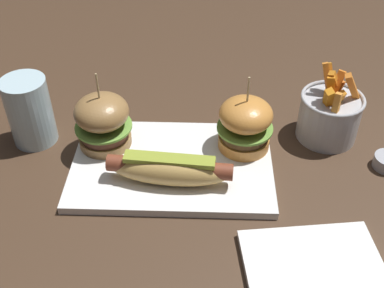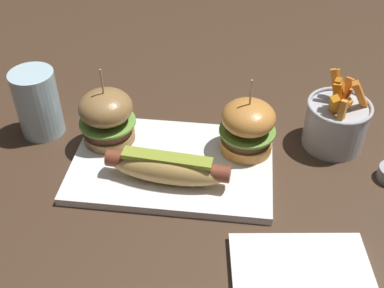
{
  "view_description": "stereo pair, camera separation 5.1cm",
  "coord_description": "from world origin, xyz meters",
  "px_view_note": "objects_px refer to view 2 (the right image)",
  "views": [
    {
      "loc": [
        0.05,
        -0.59,
        0.55
      ],
      "look_at": [
        0.03,
        0.0,
        0.05
      ],
      "focal_mm": 45.31,
      "sensor_mm": 36.0,
      "label": 1
    },
    {
      "loc": [
        0.1,
        -0.59,
        0.55
      ],
      "look_at": [
        0.03,
        0.0,
        0.05
      ],
      "focal_mm": 45.31,
      "sensor_mm": 36.0,
      "label": 2
    }
  ],
  "objects_px": {
    "slider_right": "(248,127)",
    "slider_left": "(107,116)",
    "water_glass": "(38,103)",
    "hot_dog": "(171,168)",
    "fries_bucket": "(336,122)",
    "platter_main": "(172,164)"
  },
  "relations": [
    {
      "from": "slider_right",
      "to": "slider_left",
      "type": "bearing_deg",
      "value": -179.83
    },
    {
      "from": "slider_left",
      "to": "water_glass",
      "type": "distance_m",
      "value": 0.13
    },
    {
      "from": "hot_dog",
      "to": "slider_left",
      "type": "height_order",
      "value": "slider_left"
    },
    {
      "from": "slider_left",
      "to": "slider_right",
      "type": "relative_size",
      "value": 1.01
    },
    {
      "from": "slider_left",
      "to": "fries_bucket",
      "type": "height_order",
      "value": "slider_left"
    },
    {
      "from": "slider_left",
      "to": "slider_right",
      "type": "distance_m",
      "value": 0.24
    },
    {
      "from": "hot_dog",
      "to": "slider_left",
      "type": "xyz_separation_m",
      "value": [
        -0.12,
        0.09,
        0.02
      ]
    },
    {
      "from": "fries_bucket",
      "to": "water_glass",
      "type": "height_order",
      "value": "fries_bucket"
    },
    {
      "from": "platter_main",
      "to": "water_glass",
      "type": "distance_m",
      "value": 0.26
    },
    {
      "from": "platter_main",
      "to": "fries_bucket",
      "type": "xyz_separation_m",
      "value": [
        0.27,
        0.1,
        0.04
      ]
    },
    {
      "from": "slider_left",
      "to": "water_glass",
      "type": "relative_size",
      "value": 1.14
    },
    {
      "from": "slider_right",
      "to": "water_glass",
      "type": "height_order",
      "value": "slider_right"
    },
    {
      "from": "hot_dog",
      "to": "slider_right",
      "type": "distance_m",
      "value": 0.15
    },
    {
      "from": "hot_dog",
      "to": "fries_bucket",
      "type": "height_order",
      "value": "fries_bucket"
    },
    {
      "from": "slider_right",
      "to": "fries_bucket",
      "type": "height_order",
      "value": "slider_right"
    },
    {
      "from": "water_glass",
      "to": "fries_bucket",
      "type": "bearing_deg",
      "value": 2.93
    },
    {
      "from": "slider_left",
      "to": "fries_bucket",
      "type": "distance_m",
      "value": 0.39
    },
    {
      "from": "water_glass",
      "to": "platter_main",
      "type": "bearing_deg",
      "value": -15.73
    },
    {
      "from": "slider_right",
      "to": "platter_main",
      "type": "bearing_deg",
      "value": -158.76
    },
    {
      "from": "hot_dog",
      "to": "slider_right",
      "type": "bearing_deg",
      "value": 38.55
    },
    {
      "from": "slider_right",
      "to": "water_glass",
      "type": "bearing_deg",
      "value": 176.37
    },
    {
      "from": "hot_dog",
      "to": "fries_bucket",
      "type": "xyz_separation_m",
      "value": [
        0.26,
        0.14,
        0.01
      ]
    }
  ]
}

